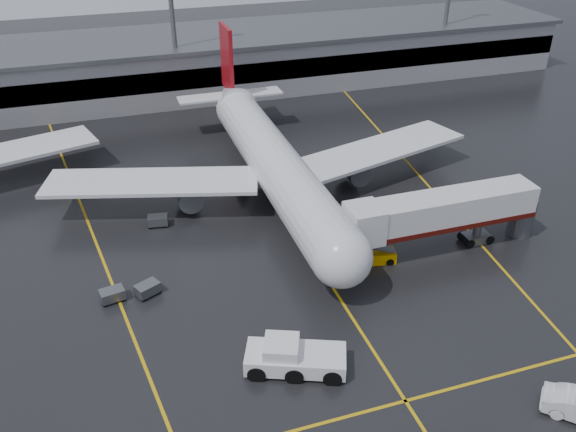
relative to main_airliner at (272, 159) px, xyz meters
name	(u,v)px	position (x,y,z in m)	size (l,w,h in m)	color
ground	(301,238)	(0.00, -9.70, -4.21)	(220.00, 220.00, 0.00)	black
apron_line_centre	(301,238)	(0.00, -9.70, -4.20)	(0.25, 90.00, 0.02)	gold
apron_line_stop	(405,401)	(0.00, -31.70, -4.20)	(60.00, 0.25, 0.02)	gold
apron_line_left	(87,221)	(-20.00, 0.30, -4.20)	(0.25, 70.00, 0.02)	gold
apron_line_right	(414,170)	(18.00, 0.30, -4.20)	(0.25, 70.00, 0.02)	gold
terminal	(203,62)	(0.00, 38.23, 0.11)	(122.00, 19.00, 8.60)	gray
light_mast_mid	(171,5)	(-5.00, 32.30, 10.27)	(3.00, 1.20, 25.45)	#595B60
main_airliner	(272,159)	(0.00, 0.00, 0.00)	(48.80, 45.60, 14.10)	silver
jet_bridge	(443,214)	(11.87, -15.70, -0.28)	(19.90, 3.40, 6.05)	silver
pushback_tractor	(293,358)	(-6.43, -26.29, -3.17)	(7.85, 5.47, 2.60)	white
belt_loader	(376,256)	(5.27, -15.70, -3.65)	(3.82, 2.31, 2.27)	#E39900
baggage_cart_a	(148,289)	(-15.47, -14.15, -3.58)	(2.37, 2.05, 1.12)	#595B60
baggage_cart_b	(112,295)	(-18.40, -14.03, -3.58)	(2.21, 1.65, 1.12)	#595B60
baggage_cart_c	(158,220)	(-13.10, -2.96, -3.58)	(2.18, 1.61, 1.12)	#595B60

